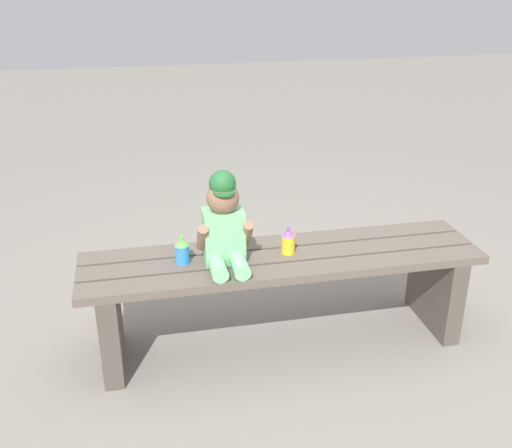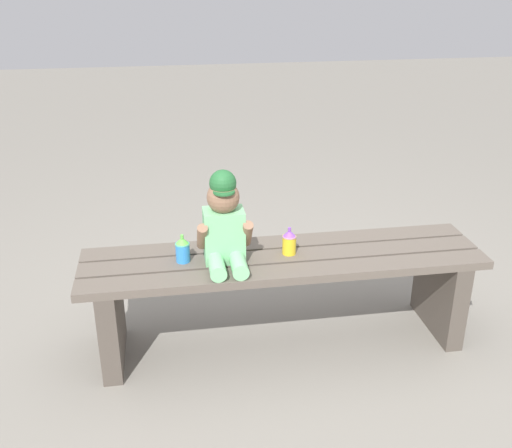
% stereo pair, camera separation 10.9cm
% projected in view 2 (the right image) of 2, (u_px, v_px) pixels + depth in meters
% --- Properties ---
extents(ground_plane, '(16.00, 16.00, 0.00)m').
position_uv_depth(ground_plane, '(282.00, 341.00, 2.80)').
color(ground_plane, gray).
extents(park_bench, '(1.75, 0.41, 0.45)m').
position_uv_depth(park_bench, '(283.00, 283.00, 2.67)').
color(park_bench, '#60564C').
rests_on(park_bench, ground_plane).
extents(child_figure, '(0.23, 0.27, 0.40)m').
position_uv_depth(child_figure, '(224.00, 224.00, 2.49)').
color(child_figure, '#7FCC8C').
rests_on(child_figure, park_bench).
extents(sippy_cup_left, '(0.06, 0.06, 0.12)m').
position_uv_depth(sippy_cup_left, '(183.00, 249.00, 2.54)').
color(sippy_cup_left, '#338CE5').
rests_on(sippy_cup_left, park_bench).
extents(sippy_cup_right, '(0.06, 0.06, 0.12)m').
position_uv_depth(sippy_cup_right, '(289.00, 242.00, 2.61)').
color(sippy_cup_right, yellow).
rests_on(sippy_cup_right, park_bench).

